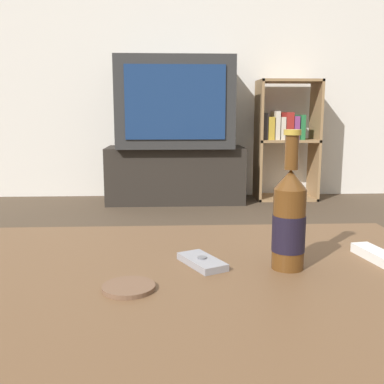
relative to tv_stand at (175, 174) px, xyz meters
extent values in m
cube|color=silver|center=(-0.07, 0.29, 1.08)|extent=(8.00, 0.05, 2.60)
cube|color=brown|center=(-0.07, -2.74, 0.16)|extent=(1.19, 0.76, 0.04)
cylinder|color=brown|center=(0.47, -2.42, -0.04)|extent=(0.07, 0.07, 0.36)
cube|color=#28231E|center=(0.00, 0.00, 0.00)|extent=(1.07, 0.43, 0.44)
cube|color=#2D2D2D|center=(0.00, 0.00, 0.56)|extent=(0.88, 0.55, 0.67)
cube|color=navy|center=(0.00, -0.28, 0.56)|extent=(0.72, 0.01, 0.53)
cube|color=#99754C|center=(0.67, 0.07, 0.26)|extent=(0.02, 0.30, 0.96)
cube|color=#99754C|center=(1.14, 0.07, 0.26)|extent=(0.02, 0.30, 0.96)
cube|color=#99754C|center=(0.91, 0.07, -0.21)|extent=(0.49, 0.30, 0.02)
cube|color=#99754C|center=(0.91, 0.07, 0.26)|extent=(0.49, 0.30, 0.02)
cube|color=#99754C|center=(0.91, 0.07, 0.73)|extent=(0.49, 0.30, 0.02)
cube|color=#2D2828|center=(0.71, 0.07, 0.38)|extent=(0.03, 0.21, 0.21)
cube|color=#B7932D|center=(0.76, 0.07, 0.36)|extent=(0.05, 0.21, 0.18)
cube|color=beige|center=(0.81, 0.07, 0.38)|extent=(0.04, 0.21, 0.22)
cube|color=beige|center=(0.85, 0.07, 0.36)|extent=(0.04, 0.21, 0.18)
cube|color=maroon|center=(0.90, 0.07, 0.38)|extent=(0.06, 0.21, 0.22)
cube|color=#7F3875|center=(0.96, 0.07, 0.36)|extent=(0.04, 0.21, 0.19)
cube|color=#236B38|center=(1.01, 0.07, 0.37)|extent=(0.04, 0.21, 0.20)
cylinder|color=#563314|center=(0.19, -2.71, 0.26)|extent=(0.06, 0.06, 0.16)
cylinder|color=black|center=(0.19, -2.71, 0.25)|extent=(0.06, 0.06, 0.07)
cone|color=#563314|center=(0.19, -2.71, 0.36)|extent=(0.06, 0.06, 0.04)
cylinder|color=#563314|center=(0.19, -2.71, 0.41)|extent=(0.03, 0.03, 0.06)
cylinder|color=#B79333|center=(0.19, -2.71, 0.45)|extent=(0.03, 0.03, 0.01)
cube|color=gray|center=(0.02, -2.68, 0.19)|extent=(0.10, 0.13, 0.01)
cylinder|color=slate|center=(0.02, -2.68, 0.20)|extent=(0.02, 0.02, 0.00)
cube|color=white|center=(0.39, -2.68, 0.19)|extent=(0.07, 0.17, 0.02)
cylinder|color=brown|center=(-0.11, -2.80, 0.19)|extent=(0.09, 0.09, 0.01)
camera|label=1|loc=(-0.04, -3.54, 0.48)|focal=42.00mm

